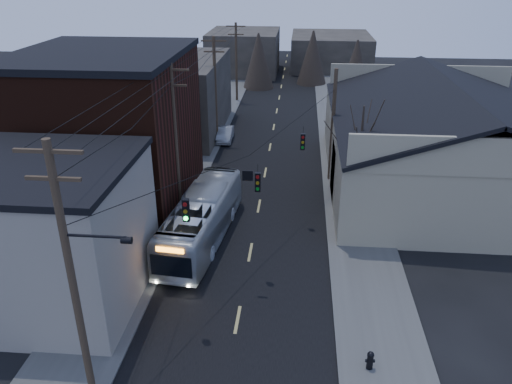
% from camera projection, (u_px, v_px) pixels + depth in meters
% --- Properties ---
extents(road_surface, '(9.00, 110.00, 0.02)m').
position_uv_depth(road_surface, '(269.00, 155.00, 43.29)').
color(road_surface, black).
rests_on(road_surface, ground).
extents(sidewalk_left, '(4.00, 110.00, 0.12)m').
position_uv_depth(sidewalk_left, '(195.00, 152.00, 43.80)').
color(sidewalk_left, '#474744').
rests_on(sidewalk_left, ground).
extents(sidewalk_right, '(4.00, 110.00, 0.12)m').
position_uv_depth(sidewalk_right, '(344.00, 157.00, 42.75)').
color(sidewalk_right, '#474744').
rests_on(sidewalk_right, ground).
extents(building_clapboard, '(8.00, 8.00, 7.00)m').
position_uv_depth(building_clapboard, '(50.00, 236.00, 23.58)').
color(building_clapboard, gray).
rests_on(building_clapboard, ground).
extents(building_brick, '(10.00, 12.00, 10.00)m').
position_uv_depth(building_brick, '(109.00, 133.00, 32.96)').
color(building_brick, black).
rests_on(building_brick, ground).
extents(building_left_far, '(9.00, 14.00, 7.00)m').
position_uv_depth(building_left_far, '(175.00, 96.00, 48.01)').
color(building_left_far, '#2D2924').
rests_on(building_left_far, ground).
extents(warehouse, '(16.16, 20.60, 7.73)m').
position_uv_depth(warehouse, '(441.00, 150.00, 36.60)').
color(warehouse, gray).
rests_on(warehouse, ground).
extents(building_far_left, '(10.00, 12.00, 6.00)m').
position_uv_depth(building_far_left, '(244.00, 52.00, 74.13)').
color(building_far_left, '#2D2924').
rests_on(building_far_left, ground).
extents(building_far_right, '(12.00, 14.00, 5.00)m').
position_uv_depth(building_far_right, '(330.00, 51.00, 77.80)').
color(building_far_right, '#2D2924').
rests_on(building_far_right, ground).
extents(bare_tree, '(0.40, 0.40, 7.20)m').
position_uv_depth(bare_tree, '(359.00, 160.00, 32.22)').
color(bare_tree, black).
rests_on(bare_tree, ground).
extents(utility_lines, '(11.24, 45.28, 10.50)m').
position_uv_depth(utility_lines, '(221.00, 118.00, 36.17)').
color(utility_lines, '#382B1E').
rests_on(utility_lines, ground).
extents(bus, '(3.57, 10.82, 2.96)m').
position_uv_depth(bus, '(202.00, 219.00, 29.46)').
color(bus, '#AFB5BB').
rests_on(bus, ground).
extents(parked_car, '(1.43, 3.85, 1.26)m').
position_uv_depth(parked_car, '(225.00, 134.00, 46.50)').
color(parked_car, '#929599').
rests_on(parked_car, ground).
extents(fire_hydrant, '(0.39, 0.29, 0.84)m').
position_uv_depth(fire_hydrant, '(370.00, 360.00, 20.31)').
color(fire_hydrant, black).
rests_on(fire_hydrant, sidewalk_right).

